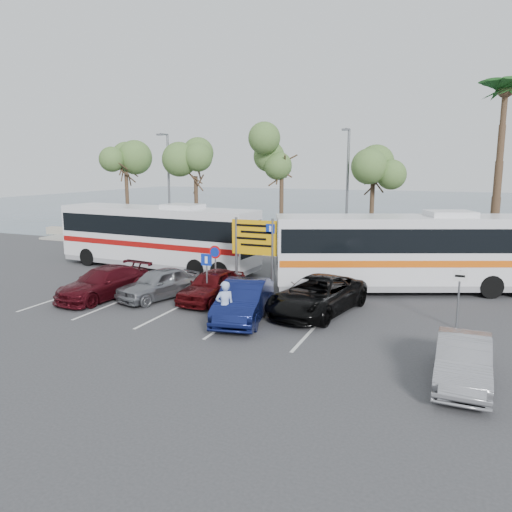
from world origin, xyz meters
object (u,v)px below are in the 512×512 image
at_px(street_lamp_left, 168,184).
at_px(car_silver_a, 159,284).
at_px(car_silver_b, 463,361).
at_px(street_lamp_right, 347,187).
at_px(coach_bus_right, 408,255).
at_px(pedestrian_near, 225,306).
at_px(coach_bus_left, 157,239).
at_px(car_maroon, 104,283).
at_px(car_red, 212,286).
at_px(car_blue, 244,301).
at_px(suv_black, 317,295).
at_px(pedestrian_far, 302,264).
at_px(direction_sign, 254,243).

distance_m(street_lamp_left, car_silver_a, 15.05).
bearing_deg(car_silver_b, street_lamp_right, 112.72).
distance_m(coach_bus_right, pedestrian_near, 10.16).
bearing_deg(street_lamp_right, car_silver_a, -114.44).
height_order(street_lamp_left, coach_bus_left, street_lamp_left).
relative_size(car_silver_a, car_maroon, 0.85).
relative_size(street_lamp_right, car_red, 1.95).
height_order(car_blue, car_red, car_blue).
bearing_deg(coach_bus_left, pedestrian_near, -45.36).
height_order(coach_bus_right, suv_black, coach_bus_right).
relative_size(coach_bus_left, coach_bus_right, 1.00).
bearing_deg(pedestrian_far, street_lamp_left, 30.77).
bearing_deg(car_red, street_lamp_right, 77.57).
xyz_separation_m(direction_sign, coach_bus_left, (-7.50, 3.41, -0.66)).
height_order(street_lamp_left, car_red, street_lamp_left).
bearing_deg(street_lamp_left, suv_black, -39.68).
height_order(car_silver_a, pedestrian_far, pedestrian_far).
relative_size(car_maroon, car_silver_b, 1.19).
bearing_deg(coach_bus_right, street_lamp_left, 158.14).
relative_size(car_silver_b, pedestrian_far, 2.06).
xyz_separation_m(car_red, pedestrian_far, (2.61, 5.00, 0.27)).
relative_size(street_lamp_right, car_silver_b, 2.00).
distance_m(coach_bus_left, car_silver_b, 19.38).
bearing_deg(direction_sign, car_silver_a, -148.82).
distance_m(coach_bus_left, pedestrian_far, 8.83).
bearing_deg(car_blue, direction_sign, 95.29).
relative_size(street_lamp_left, street_lamp_right, 1.00).
relative_size(coach_bus_left, suv_black, 2.33).
bearing_deg(car_silver_a, pedestrian_near, -13.92).
bearing_deg(direction_sign, car_maroon, -153.07).
xyz_separation_m(car_silver_a, suv_black, (7.20, 0.55, 0.04)).
xyz_separation_m(direction_sign, car_blue, (1.08, -3.69, -1.67)).
xyz_separation_m(coach_bus_left, car_maroon, (1.39, -6.52, -1.08)).
bearing_deg(car_red, pedestrian_far, 65.44).
relative_size(car_silver_a, car_blue, 0.88).
relative_size(suv_black, pedestrian_far, 2.73).
height_order(coach_bus_right, pedestrian_far, coach_bus_right).
height_order(car_silver_a, pedestrian_near, pedestrian_near).
xyz_separation_m(street_lamp_right, car_silver_a, (-5.71, -12.57, -3.90)).
bearing_deg(car_blue, coach_bus_right, 41.18).
height_order(car_blue, pedestrian_far, pedestrian_far).
height_order(direction_sign, car_silver_b, direction_sign).
bearing_deg(pedestrian_near, suv_black, -168.35).
distance_m(street_lamp_left, car_silver_b, 26.56).
relative_size(car_silver_a, car_silver_b, 1.02).
bearing_deg(direction_sign, suv_black, -25.99).
height_order(direction_sign, car_red, direction_sign).
bearing_deg(car_maroon, car_silver_b, -5.62).
distance_m(car_maroon, car_silver_b, 15.54).
height_order(direction_sign, pedestrian_near, direction_sign).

